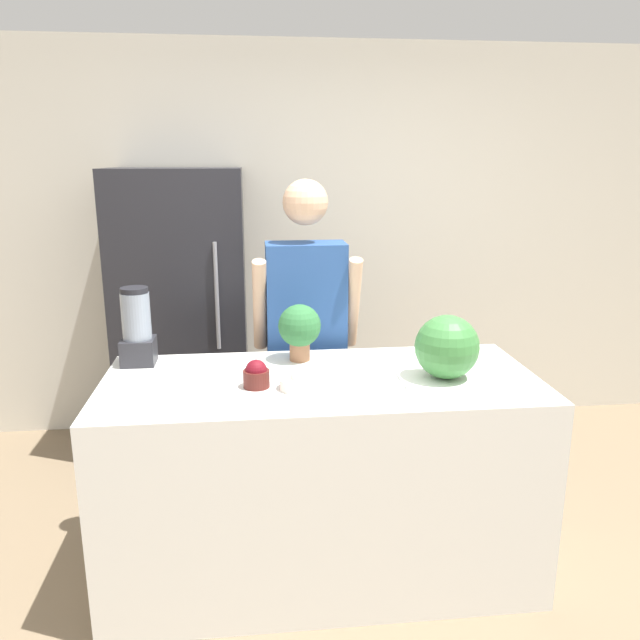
# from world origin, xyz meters

# --- Properties ---
(ground_plane) EXTENTS (14.00, 14.00, 0.00)m
(ground_plane) POSITION_xyz_m (0.00, 0.00, 0.00)
(ground_plane) COLOR #7F6B51
(wall_back) EXTENTS (8.00, 0.06, 2.60)m
(wall_back) POSITION_xyz_m (0.00, 2.15, 1.30)
(wall_back) COLOR silver
(wall_back) RESTS_ON ground_plane
(counter_island) EXTENTS (1.88, 0.82, 0.93)m
(counter_island) POSITION_xyz_m (0.00, 0.41, 0.47)
(counter_island) COLOR white
(counter_island) RESTS_ON ground_plane
(refrigerator) EXTENTS (0.80, 0.66, 1.80)m
(refrigerator) POSITION_xyz_m (-0.73, 1.78, 0.90)
(refrigerator) COLOR #232328
(refrigerator) RESTS_ON ground_plane
(person) EXTENTS (0.55, 0.27, 1.76)m
(person) POSITION_xyz_m (-0.01, 1.01, 0.91)
(person) COLOR #333338
(person) RESTS_ON ground_plane
(cutting_board) EXTENTS (0.36, 0.28, 0.01)m
(cutting_board) POSITION_xyz_m (0.51, 0.31, 0.94)
(cutting_board) COLOR white
(cutting_board) RESTS_ON counter_island
(watermelon) EXTENTS (0.27, 0.27, 0.27)m
(watermelon) POSITION_xyz_m (0.53, 0.32, 1.08)
(watermelon) COLOR #3D7F3D
(watermelon) RESTS_ON cutting_board
(bowl_cherries) EXTENTS (0.11, 0.11, 0.12)m
(bowl_cherries) POSITION_xyz_m (-0.28, 0.33, 0.99)
(bowl_cherries) COLOR #511E19
(bowl_cherries) RESTS_ON counter_island
(bowl_cream) EXTENTS (0.16, 0.16, 0.08)m
(bowl_cream) POSITION_xyz_m (-0.10, 0.30, 0.96)
(bowl_cream) COLOR white
(bowl_cream) RESTS_ON counter_island
(blender) EXTENTS (0.15, 0.15, 0.36)m
(blender) POSITION_xyz_m (-0.81, 0.70, 1.10)
(blender) COLOR #28282D
(blender) RESTS_ON counter_island
(potted_plant) EXTENTS (0.20, 0.20, 0.27)m
(potted_plant) POSITION_xyz_m (-0.07, 0.67, 1.09)
(potted_plant) COLOR #996647
(potted_plant) RESTS_ON counter_island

